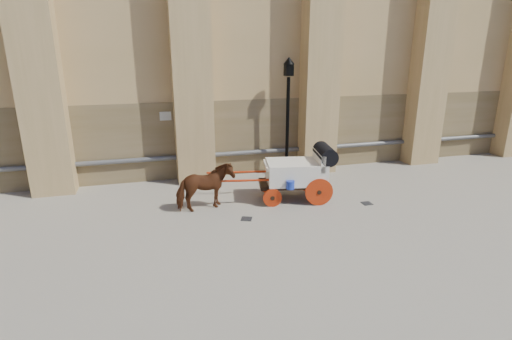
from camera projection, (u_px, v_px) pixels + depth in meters
name	position (u px, v px, depth m)	size (l,w,h in m)	color
ground	(243.00, 213.00, 12.45)	(90.00, 90.00, 0.00)	gray
horse	(205.00, 187.00, 12.51)	(0.81, 1.78, 1.50)	#552E16
carriage	(300.00, 171.00, 13.35)	(4.38, 1.88, 1.86)	black
street_lamp	(288.00, 115.00, 15.37)	(0.43, 0.43, 4.61)	black
drain_grate_near	(247.00, 219.00, 12.04)	(0.32, 0.32, 0.01)	black
drain_grate_far	(367.00, 203.00, 13.22)	(0.32, 0.32, 0.01)	black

